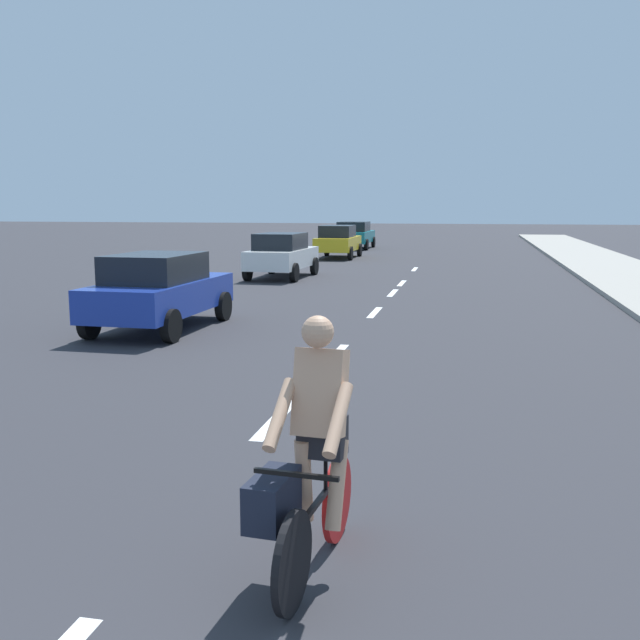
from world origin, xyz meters
The scene contains 12 objects.
ground_plane centered at (0.00, 20.00, 0.00)m, with size 160.00×160.00×0.00m, color #2D2D33.
lane_stripe_2 centered at (0.00, 8.27, 0.00)m, with size 0.16×1.80×0.01m, color white.
lane_stripe_3 centered at (0.00, 12.12, 0.00)m, with size 0.16×1.80×0.01m, color white.
lane_stripe_4 centered at (0.00, 17.18, 0.00)m, with size 0.16×1.80×0.01m, color white.
lane_stripe_5 centered at (0.00, 21.15, 0.00)m, with size 0.16×1.80×0.01m, color white.
lane_stripe_6 centered at (0.00, 23.86, 0.00)m, with size 0.16×1.80×0.01m, color white.
lane_stripe_7 centered at (0.00, 29.22, 0.00)m, with size 0.16×1.80×0.01m, color white.
cyclist centered at (1.20, 4.70, 0.83)m, with size 0.64×1.71×1.82m.
parked_car_blue centered at (-4.02, 13.89, 0.84)m, with size 1.95×4.07×1.57m.
parked_car_white centered at (-4.31, 24.81, 0.84)m, with size 1.95×3.98×1.57m.
parked_car_yellow centered at (-4.13, 34.69, 0.84)m, with size 1.86×3.98×1.57m.
parked_car_teal centered at (-4.57, 42.32, 0.84)m, with size 2.04×4.41×1.57m.
Camera 1 is at (2.25, 0.06, 2.55)m, focal length 40.92 mm.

